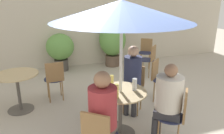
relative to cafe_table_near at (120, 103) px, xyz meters
name	(u,v)px	position (x,y,z in m)	size (l,w,h in m)	color
storefront_wall	(83,16)	(0.20, 3.77, 0.97)	(10.00, 0.06, 3.00)	beige
cafe_table_near	(120,103)	(0.00, 0.00, 0.00)	(0.77, 0.77, 0.72)	#514C47
cafe_table_far	(17,84)	(-1.52, 1.29, 0.00)	(0.78, 0.78, 0.72)	#514C47
bistro_chair_1	(177,113)	(0.64, -0.50, -0.01)	(0.46, 0.46, 0.84)	#232847
bistro_chair_2	(134,84)	(0.50, 0.64, -0.01)	(0.46, 0.46, 0.84)	#232847
bistro_chair_3	(55,77)	(-0.85, 1.46, -0.01)	(0.41, 0.41, 0.84)	#232847
bistro_chair_4	(150,58)	(1.62, 2.16, -0.01)	(0.46, 0.46, 0.84)	#232847
bistro_chair_5	(146,50)	(1.91, 2.97, -0.01)	(0.46, 0.46, 0.84)	#232847
bistro_chair_6	(159,76)	(1.14, 0.85, -0.01)	(0.46, 0.46, 0.84)	#232847
seated_person_0	(103,112)	(-0.42, -0.53, 0.21)	(0.43, 0.43, 1.26)	brown
seated_person_1	(167,99)	(0.53, -0.42, 0.19)	(0.47, 0.47, 1.22)	#2D2D33
seated_person_2	(132,74)	(0.42, 0.53, 0.22)	(0.39, 0.39, 1.26)	#2D2D33
beer_glass_0	(135,84)	(0.21, -0.02, 0.28)	(0.07, 0.07, 0.18)	silver
beer_glass_1	(112,81)	(-0.07, 0.20, 0.28)	(0.06, 0.06, 0.19)	#DBC65B
beer_glass_2	(116,91)	(-0.13, -0.17, 0.29)	(0.07, 0.07, 0.19)	#DBC65B
potted_plant_0	(60,49)	(-0.54, 3.42, 0.11)	(0.77, 0.77, 1.06)	#47423D
potted_plant_1	(113,42)	(1.00, 3.38, 0.22)	(0.79, 0.79, 1.29)	brown
umbrella	(122,11)	(0.00, 0.00, 1.33)	(1.89, 1.89, 2.01)	silver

